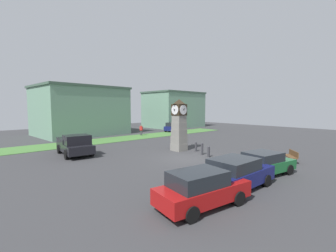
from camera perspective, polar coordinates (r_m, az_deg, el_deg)
ground_plane at (r=18.72m, az=4.74°, el=-8.23°), size 74.43×74.43×0.00m
clock_tower at (r=21.70m, az=2.82°, el=0.10°), size 1.50×1.45×4.97m
bollard_near_tower at (r=21.66m, az=7.12°, el=-5.19°), size 0.21×0.21×0.92m
bollard_mid_row at (r=20.25m, az=8.65°, el=-5.68°), size 0.21×0.21×1.08m
bollard_far_row at (r=19.38m, az=10.27°, el=-6.39°), size 0.22×0.22×0.95m
car_navy_sedan at (r=9.96m, az=8.51°, el=-15.41°), size 4.41×2.32×1.57m
car_near_tower at (r=12.50m, az=16.93°, el=-11.27°), size 4.35×2.23×1.59m
car_by_building at (r=15.48m, az=23.32°, el=-8.60°), size 4.07×2.49×1.44m
car_silver_hatch at (r=38.83m, az=1.27°, el=-0.21°), size 4.38×3.32×1.60m
pickup_truck at (r=21.54m, az=-22.60°, el=-4.34°), size 2.65×5.10×1.85m
bench at (r=19.74m, az=28.84°, el=-6.58°), size 1.56×1.44×0.90m
pedestrian_near_bench at (r=33.40m, az=-6.82°, el=-0.90°), size 0.36×0.46×1.59m
warehouse_blue_far at (r=36.91m, az=-21.29°, el=3.62°), size 12.89×10.64×7.28m
storefront_low_left at (r=47.52m, az=1.46°, el=4.19°), size 11.44×8.82×7.33m
grass_verge_far at (r=28.94m, az=-17.62°, el=-3.74°), size 44.66×4.37×0.04m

